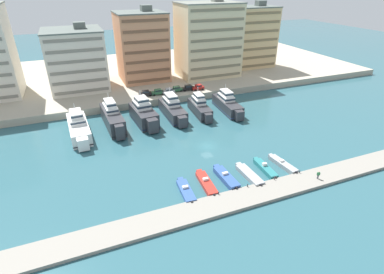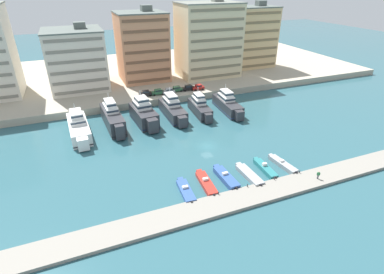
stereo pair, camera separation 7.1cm
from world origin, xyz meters
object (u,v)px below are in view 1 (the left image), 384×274
Objects in this scene: yacht_charcoal_center_right at (227,104)px; motorboat_blue_mid_left at (226,177)px; motorboat_red_left at (206,183)px; car_silver_mid_left at (169,91)px; car_green_center_left at (176,89)px; pedestrian_near_edge at (318,174)px; car_green_left at (158,92)px; car_black_far_left at (145,93)px; car_black_center at (188,88)px; motorboat_teal_center at (265,168)px; car_red_center_right at (198,87)px; yacht_charcoal_mid_left at (144,114)px; yacht_charcoal_center_left at (173,109)px; motorboat_grey_center_left at (249,175)px; yacht_charcoal_left at (112,118)px; yacht_white_far_left at (79,127)px; yacht_charcoal_center at (200,107)px; motorboat_grey_center_right at (283,164)px; motorboat_blue_far_left at (186,190)px.

yacht_charcoal_center_right is 1.99× the size of motorboat_blue_mid_left.
car_silver_mid_left is at bearing 80.67° from motorboat_red_left.
car_green_center_left is 2.45× the size of pedestrian_near_edge.
motorboat_red_left is 2.12× the size of car_green_left.
car_black_far_left is at bearing 175.29° from car_silver_mid_left.
car_black_center is at bearing 0.45° from car_black_far_left.
yacht_charcoal_center_right reaches higher than motorboat_teal_center.
yacht_charcoal_mid_left is at bearing -146.83° from car_red_center_right.
car_black_far_left and car_red_center_right have the same top height.
motorboat_red_left is (4.19, -32.49, -2.20)m from yacht_charcoal_mid_left.
motorboat_teal_center is at bearing 136.31° from pedestrian_near_edge.
car_black_center is at bearing 96.29° from pedestrian_near_edge.
yacht_charcoal_center_left is 43.98m from pedestrian_near_edge.
motorboat_grey_center_left is at bearing -79.48° from car_black_far_left.
car_red_center_right is (30.90, 13.97, 0.42)m from yacht_charcoal_left.
motorboat_teal_center is 1.96× the size of car_black_center.
car_green_left is 0.99× the size of car_black_center.
yacht_white_far_left reaches higher than yacht_charcoal_center.
yacht_charcoal_center_left is 1.98× the size of motorboat_red_left.
car_black_far_left is (0.14, 47.84, 2.66)m from motorboat_red_left.
yacht_charcoal_center_left is 19.29m from car_red_center_right.
car_red_center_right is at bearing -0.05° from car_silver_mid_left.
car_red_center_right is (9.13, 48.01, 2.63)m from motorboat_grey_center_left.
yacht_charcoal_center_left reaches higher than motorboat_grey_center_right.
car_silver_mid_left reaches higher than motorboat_grey_center_left.
yacht_charcoal_mid_left is 33.25m from motorboat_blue_far_left.
car_green_left is 2.44× the size of pedestrian_near_edge.
motorboat_grey_center_right is 1.98× the size of car_black_far_left.
car_black_far_left and car_green_left have the same top height.
yacht_charcoal_left is at bearing -147.53° from car_green_center_left.
car_black_center is 3.49m from car_red_center_right.
pedestrian_near_edge reaches higher than motorboat_grey_center_right.
yacht_charcoal_left is 34.01m from yacht_charcoal_center_right.
car_green_center_left is 7.51m from car_red_center_right.
car_red_center_right reaches higher than motorboat_blue_mid_left.
car_black_far_left is 0.99× the size of car_silver_mid_left.
yacht_charcoal_center reaches higher than motorboat_blue_mid_left.
motorboat_blue_mid_left is at bearing -102.44° from car_black_center.
motorboat_grey_center_right is 4.93× the size of pedestrian_near_edge.
motorboat_red_left reaches higher than motorboat_grey_center_left.
car_silver_mid_left reaches higher than motorboat_blue_far_left.
yacht_charcoal_mid_left reaches higher than yacht_charcoal_center_left.
car_black_far_left is (-12.46, 15.40, 0.96)m from yacht_charcoal_center.
yacht_charcoal_left reaches higher than car_black_far_left.
car_black_center is (5.72, 48.76, 2.63)m from motorboat_grey_center_left.
yacht_charcoal_left is 1.22× the size of yacht_charcoal_center.
yacht_charcoal_center_right is (25.57, -0.85, -0.50)m from yacht_charcoal_mid_left.
motorboat_teal_center is at bearing -75.11° from yacht_charcoal_center_left.
motorboat_grey_center_left is 2.10× the size of car_green_center_left.
yacht_charcoal_center_right is 20.71m from car_silver_mid_left.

